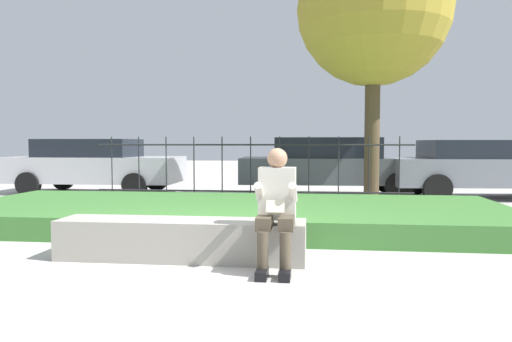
# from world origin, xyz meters

# --- Properties ---
(ground_plane) EXTENTS (60.00, 60.00, 0.00)m
(ground_plane) POSITION_xyz_m (0.00, 0.00, 0.00)
(ground_plane) COLOR #B2AFA8
(stone_bench) EXTENTS (2.76, 0.58, 0.44)m
(stone_bench) POSITION_xyz_m (-0.13, 0.00, 0.20)
(stone_bench) COLOR gray
(stone_bench) RESTS_ON ground_plane
(person_seated_reader) EXTENTS (0.42, 0.73, 1.24)m
(person_seated_reader) POSITION_xyz_m (0.96, -0.32, 0.68)
(person_seated_reader) COLOR black
(person_seated_reader) RESTS_ON ground_plane
(grass_berm) EXTENTS (8.63, 3.50, 0.32)m
(grass_berm) POSITION_xyz_m (0.00, 2.45, 0.16)
(grass_berm) COLOR #3D7533
(grass_berm) RESTS_ON ground_plane
(iron_fence) EXTENTS (6.63, 0.03, 1.43)m
(iron_fence) POSITION_xyz_m (0.00, 4.90, 0.75)
(iron_fence) COLOR #232326
(iron_fence) RESTS_ON ground_plane
(car_parked_right) EXTENTS (4.53, 2.19, 1.36)m
(car_parked_right) POSITION_xyz_m (5.21, 6.76, 0.73)
(car_parked_right) COLOR slate
(car_parked_right) RESTS_ON ground_plane
(car_parked_left) EXTENTS (4.33, 1.95, 1.39)m
(car_parked_left) POSITION_xyz_m (-4.31, 6.82, 0.74)
(car_parked_left) COLOR #B7B7BC
(car_parked_left) RESTS_ON ground_plane
(car_parked_center) EXTENTS (4.58, 1.98, 1.42)m
(car_parked_center) POSITION_xyz_m (1.74, 6.91, 0.76)
(car_parked_center) COLOR #4C5156
(car_parked_center) RESTS_ON ground_plane
(tree_behind_fence) EXTENTS (3.20, 3.20, 5.68)m
(tree_behind_fence) POSITION_xyz_m (2.52, 5.41, 4.06)
(tree_behind_fence) COLOR #4C3D28
(tree_behind_fence) RESTS_ON ground_plane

